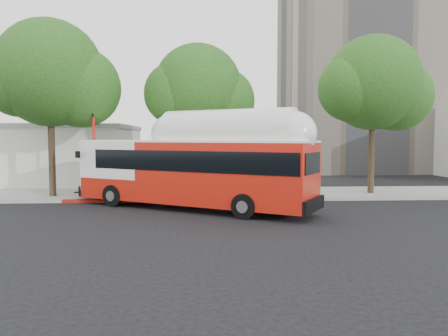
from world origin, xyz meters
name	(u,v)px	position (x,y,z in m)	size (l,w,h in m)	color
ground	(221,214)	(0.00, 0.00, 0.00)	(120.00, 120.00, 0.00)	black
sidewalk	(215,194)	(0.00, 6.50, 0.07)	(60.00, 5.00, 0.15)	gray
curb_strip	(217,200)	(0.00, 3.90, 0.07)	(60.00, 0.30, 0.15)	gray
red_curb_segment	(160,200)	(-3.00, 3.90, 0.08)	(10.00, 0.32, 0.16)	maroon
street_tree_left	(59,78)	(-8.53, 5.56, 6.60)	(6.67, 5.80, 9.74)	#2D2116
street_tree_mid	(205,92)	(-0.59, 6.06, 5.91)	(5.75, 5.00, 8.62)	#2D2116
street_tree_right	(380,87)	(9.44, 5.86, 6.26)	(6.21, 5.40, 9.18)	#2D2116
apartment_tower	(376,4)	(18.00, 28.00, 17.62)	(18.00, 18.00, 37.00)	gray
low_commercial_bldg	(22,154)	(-14.00, 14.00, 2.15)	(16.20, 10.20, 4.25)	silver
transit_bus	(193,172)	(-1.25, 1.48, 1.73)	(11.81, 8.28, 3.70)	#B8190C
signal_pole	(94,155)	(-6.51, 4.62, 2.42)	(0.13, 0.45, 4.72)	red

